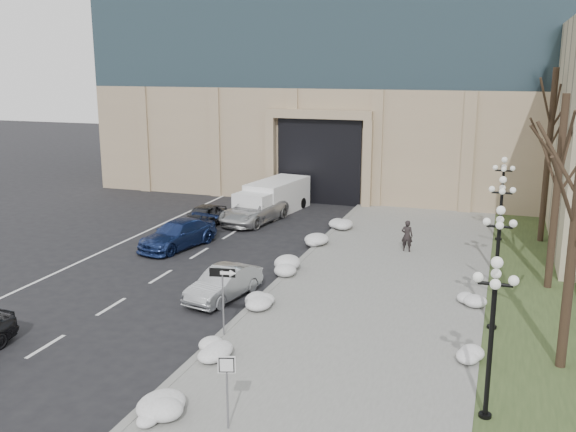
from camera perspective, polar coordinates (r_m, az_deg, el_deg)
name	(u,v)px	position (r m, az deg, el deg)	size (l,w,h in m)	color
sidewalk	(372,300)	(27.20, 7.50, -7.45)	(9.00, 40.00, 0.12)	gray
curb	(271,288)	(28.33, -1.50, -6.44)	(0.30, 40.00, 0.14)	gray
grass_strip	(539,320)	(26.83, 21.39, -8.62)	(4.00, 40.00, 0.10)	#334321
car_b	(224,283)	(27.26, -5.73, -5.99)	(1.41, 4.06, 1.34)	#9B9EA2
car_c	(178,234)	(35.02, -9.77, -1.62)	(2.04, 5.01, 1.45)	navy
car_d	(253,211)	(39.93, -3.10, 0.44)	(2.48, 5.37, 1.49)	#B9B9B9
car_e	(203,216)	(39.09, -7.58, -0.03)	(1.62, 4.02, 1.37)	#292A2E
pedestrian	(407,236)	(33.95, 10.53, -1.74)	(0.61, 0.40, 1.66)	black
box_truck	(273,198)	(42.42, -1.34, 1.61)	(3.26, 6.89, 2.10)	silver
one_way_sign	(227,281)	(22.90, -5.46, -5.78)	(1.00, 0.29, 2.65)	slate
keep_sign	(227,377)	(17.52, -5.45, -14.05)	(0.46, 0.18, 2.22)	slate
snow_clump_b	(152,414)	(18.80, -11.98, -16.88)	(1.10, 1.60, 0.36)	white
snow_clump_c	(210,351)	(22.11, -6.96, -11.82)	(1.10, 1.60, 0.36)	white
snow_clump_d	(259,305)	(25.89, -2.60, -7.87)	(1.10, 1.60, 0.36)	white
snow_clump_e	(291,269)	(30.11, 0.26, -4.76)	(1.10, 1.60, 0.36)	white
snow_clump_f	(319,243)	(34.51, 2.78, -2.39)	(1.10, 1.60, 0.36)	white
snow_clump_g	(338,225)	(38.35, 4.45, -0.80)	(1.10, 1.60, 0.36)	white
snow_clump_i	(471,355)	(22.49, 15.92, -11.81)	(1.10, 1.60, 0.36)	white
snow_clump_j	(474,302)	(27.20, 16.20, -7.34)	(1.10, 1.60, 0.36)	white
lamppost_a	(493,317)	(18.22, 17.74, -8.55)	(1.18, 1.18, 4.76)	black
lamppost_b	(498,251)	(24.40, 18.14, -3.01)	(1.18, 1.18, 4.76)	black
lamppost_c	(501,213)	(30.70, 18.37, 0.27)	(1.18, 1.18, 4.76)	black
lamppost_d	(502,187)	(37.08, 18.52, 2.43)	(1.18, 1.18, 4.76)	black
tree_mid	(559,166)	(29.37, 22.98, 4.15)	(3.20, 3.20, 8.50)	black
tree_far	(550,132)	(37.22, 22.29, 6.96)	(3.20, 3.20, 9.50)	black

